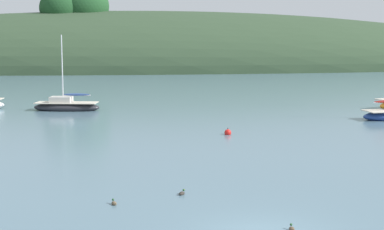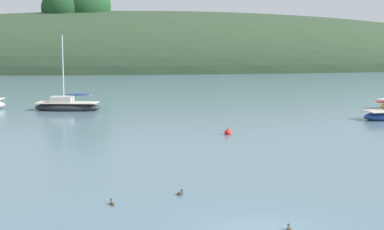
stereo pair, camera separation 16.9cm
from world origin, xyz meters
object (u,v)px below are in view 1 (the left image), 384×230
object	(u,v)px
duck_trailing	(182,193)
mooring_buoy_inner	(228,133)
duck_lone_right	(292,229)
sailboat_yellow_far	(66,106)
duck_lead	(114,203)

from	to	relation	value
duck_trailing	mooring_buoy_inner	bearing A→B (deg)	72.87
duck_lone_right	mooring_buoy_inner	bearing A→B (deg)	86.40
mooring_buoy_inner	duck_lone_right	distance (m)	18.97
sailboat_yellow_far	duck_lead	distance (m)	29.14
sailboat_yellow_far	duck_lead	world-z (taller)	sailboat_yellow_far
duck_lead	duck_lone_right	size ratio (longest dim) A/B	0.99
duck_trailing	duck_lone_right	bearing A→B (deg)	-56.99
duck_trailing	duck_lead	bearing A→B (deg)	-157.36
duck_trailing	sailboat_yellow_far	bearing A→B (deg)	104.22
mooring_buoy_inner	duck_lone_right	world-z (taller)	mooring_buoy_inner
duck_lone_right	duck_lead	bearing A→B (deg)	147.47
duck_lead	duck_trailing	xyz separation A→B (m)	(2.69, 1.12, 0.00)
mooring_buoy_inner	duck_lead	xyz separation A→B (m)	(-7.03, -15.21, -0.07)
duck_trailing	duck_lone_right	world-z (taller)	same
mooring_buoy_inner	duck_lone_right	xyz separation A→B (m)	(-1.19, -18.94, -0.07)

